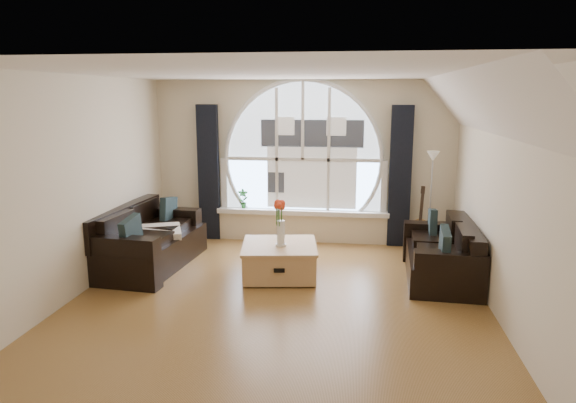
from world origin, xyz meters
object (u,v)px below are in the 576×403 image
object	(u,v)px
sofa_left	(149,239)
floor_lamp	(430,202)
sofa_right	(441,250)
vase_flowers	(281,218)
guitar	(421,218)
coffee_chest	(280,259)
potted_plant	(243,199)

from	to	relation	value
sofa_left	floor_lamp	world-z (taller)	floor_lamp
sofa_right	vase_flowers	distance (m)	2.21
guitar	sofa_right	bearing A→B (deg)	-67.41
sofa_left	coffee_chest	size ratio (longest dim) A/B	1.97
sofa_left	coffee_chest	world-z (taller)	sofa_left
guitar	coffee_chest	bearing A→B (deg)	-125.88
sofa_right	guitar	distance (m)	1.36
floor_lamp	sofa_right	bearing A→B (deg)	-90.40
vase_flowers	floor_lamp	world-z (taller)	floor_lamp
sofa_left	coffee_chest	distance (m)	1.95
floor_lamp	potted_plant	distance (m)	3.10
floor_lamp	potted_plant	bearing A→B (deg)	175.31
floor_lamp	vase_flowers	bearing A→B (deg)	-143.98
sofa_right	floor_lamp	distance (m)	1.37
sofa_right	potted_plant	bearing A→B (deg)	155.83
vase_flowers	potted_plant	size ratio (longest dim) A/B	2.12
sofa_right	guitar	size ratio (longest dim) A/B	1.63
sofa_left	potted_plant	world-z (taller)	potted_plant
guitar	potted_plant	bearing A→B (deg)	-167.14
sofa_left	sofa_right	distance (m)	4.11
sofa_left	floor_lamp	distance (m)	4.35
vase_flowers	guitar	world-z (taller)	vase_flowers
sofa_right	guitar	bearing A→B (deg)	98.22
sofa_right	coffee_chest	world-z (taller)	sofa_right
sofa_right	floor_lamp	xyz separation A→B (m)	(0.01, 1.32, 0.40)
potted_plant	vase_flowers	bearing A→B (deg)	-63.00
sofa_left	vase_flowers	distance (m)	2.03
floor_lamp	coffee_chest	bearing A→B (deg)	-145.34
floor_lamp	guitar	size ratio (longest dim) A/B	1.51
sofa_right	potted_plant	world-z (taller)	potted_plant
vase_flowers	potted_plant	distance (m)	2.05
coffee_chest	vase_flowers	distance (m)	0.60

